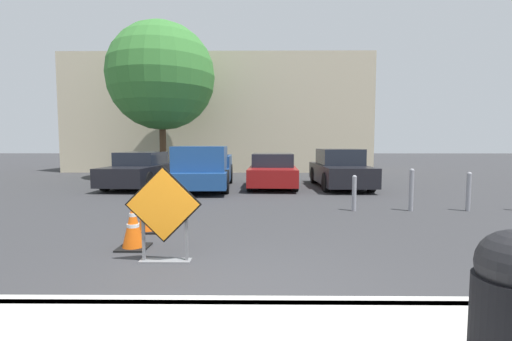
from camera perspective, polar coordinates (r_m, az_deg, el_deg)
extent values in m
plane|color=#333335|center=(13.45, -0.29, -2.85)|extent=(96.00, 96.00, 0.00)
cube|color=beige|center=(3.73, -2.64, -21.72)|extent=(30.84, 0.20, 0.14)
cube|color=black|center=(5.09, -15.18, -5.48)|extent=(1.11, 0.02, 1.11)
cube|color=orange|center=(5.08, -15.22, -5.51)|extent=(1.04, 0.02, 1.04)
cube|color=slate|center=(5.34, -14.85, -14.31)|extent=(0.75, 0.20, 0.02)
cube|color=slate|center=(5.31, -18.25, -9.82)|extent=(0.04, 0.04, 0.85)
cube|color=slate|center=(5.15, -11.53, -10.15)|extent=(0.04, 0.04, 0.85)
cube|color=black|center=(6.11, -19.71, -11.97)|extent=(0.48, 0.48, 0.03)
cone|color=#EA590F|center=(6.02, -19.81, -8.49)|extent=(0.36, 0.36, 0.73)
cylinder|color=white|center=(5.98, -19.85, -6.99)|extent=(0.11, 0.11, 0.07)
cylinder|color=white|center=(6.02, -19.81, -8.63)|extent=(0.20, 0.20, 0.07)
cube|color=black|center=(7.15, -17.69, -9.51)|extent=(0.50, 0.50, 0.03)
cone|color=#EA590F|center=(7.07, -17.76, -6.61)|extent=(0.37, 0.37, 0.71)
cylinder|color=white|center=(7.04, -17.79, -5.37)|extent=(0.12, 0.12, 0.06)
cylinder|color=white|center=(7.07, -17.76, -6.73)|extent=(0.20, 0.20, 0.06)
cube|color=black|center=(8.29, -16.60, -7.56)|extent=(0.41, 0.41, 0.03)
cone|color=#EA590F|center=(8.22, -16.66, -5.07)|extent=(0.30, 0.30, 0.70)
cylinder|color=white|center=(8.20, -16.68, -4.00)|extent=(0.10, 0.10, 0.06)
cylinder|color=white|center=(8.23, -16.65, -5.16)|extent=(0.17, 0.17, 0.06)
cube|color=black|center=(14.54, -18.57, -0.43)|extent=(1.92, 4.64, 0.67)
cube|color=#1E232D|center=(14.61, -18.46, 1.93)|extent=(1.61, 2.17, 0.51)
cylinder|color=black|center=(12.95, -17.58, -1.75)|extent=(0.23, 0.73, 0.72)
cylinder|color=black|center=(13.59, -23.86, -1.64)|extent=(0.23, 0.73, 0.72)
cylinder|color=black|center=(15.62, -13.93, -0.64)|extent=(0.23, 0.73, 0.72)
cylinder|color=black|center=(16.16, -19.33, -0.60)|extent=(0.23, 0.73, 0.72)
cube|color=navy|center=(13.47, -8.48, -0.74)|extent=(2.12, 5.28, 0.55)
cube|color=navy|center=(12.26, -9.15, 2.02)|extent=(1.84, 2.15, 0.85)
cube|color=navy|center=(15.66, -7.55, 1.82)|extent=(1.81, 0.17, 0.45)
cube|color=navy|center=(14.40, -4.44, 1.62)|extent=(0.20, 2.50, 0.45)
cube|color=navy|center=(14.59, -11.56, 1.58)|extent=(0.20, 2.50, 0.45)
cylinder|color=black|center=(11.85, -5.12, -1.85)|extent=(0.27, 0.84, 0.83)
cylinder|color=black|center=(12.08, -13.48, -1.84)|extent=(0.27, 0.84, 0.83)
cylinder|color=black|center=(14.96, -4.43, -0.53)|extent=(0.27, 0.84, 0.83)
cylinder|color=black|center=(15.14, -11.09, -0.54)|extent=(0.27, 0.84, 0.83)
cube|color=maroon|center=(13.63, 2.80, -0.62)|extent=(1.96, 4.12, 0.62)
cube|color=#1E232D|center=(13.69, 2.81, 1.78)|extent=(1.66, 1.92, 0.51)
cylinder|color=black|center=(12.42, 6.59, -1.86)|extent=(0.23, 0.71, 0.71)
cylinder|color=black|center=(12.43, -1.03, -1.82)|extent=(0.23, 0.71, 0.71)
cylinder|color=black|center=(14.91, 5.98, -0.79)|extent=(0.23, 0.71, 0.71)
cylinder|color=black|center=(14.92, -0.37, -0.77)|extent=(0.23, 0.71, 0.71)
cube|color=black|center=(13.91, 13.77, -0.49)|extent=(1.77, 4.34, 0.70)
cube|color=#1E232D|center=(13.98, 13.72, 2.24)|extent=(1.55, 2.00, 0.62)
cylinder|color=black|center=(12.87, 18.65, -1.86)|extent=(0.20, 0.70, 0.70)
cylinder|color=black|center=(12.45, 11.60, -1.92)|extent=(0.20, 0.70, 0.70)
cylinder|color=black|center=(15.42, 15.50, -0.77)|extent=(0.20, 0.70, 0.70)
cylinder|color=black|center=(15.08, 9.59, -0.79)|extent=(0.20, 0.70, 0.70)
cylinder|color=black|center=(3.04, 36.76, -20.31)|extent=(0.49, 0.49, 0.69)
cylinder|color=gray|center=(9.11, 16.04, -3.80)|extent=(0.11, 0.11, 0.86)
sphere|color=gray|center=(9.06, 16.10, -1.10)|extent=(0.12, 0.12, 0.12)
cylinder|color=gray|center=(9.59, 24.46, -3.12)|extent=(0.11, 0.11, 1.03)
sphere|color=gray|center=(9.54, 24.56, -0.04)|extent=(0.12, 0.12, 0.12)
cylinder|color=gray|center=(10.28, 31.90, -3.16)|extent=(0.11, 0.11, 0.95)
sphere|color=gray|center=(10.23, 32.01, -0.53)|extent=(0.12, 0.12, 0.12)
cube|color=beige|center=(22.92, -5.94, 9.02)|extent=(18.64, 5.00, 7.08)
cylinder|color=#513823|center=(17.71, -15.24, 3.71)|extent=(0.32, 0.32, 3.06)
sphere|color=#387A33|center=(18.01, -15.48, 14.87)|extent=(5.22, 5.22, 5.22)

